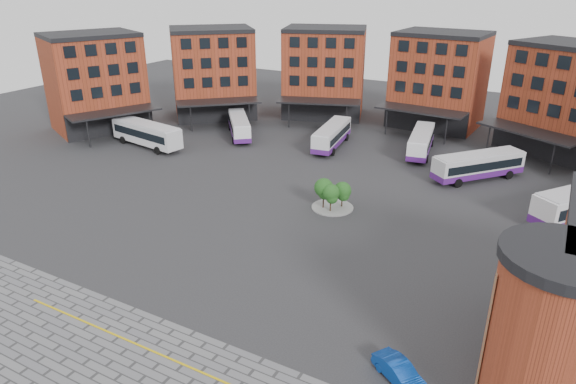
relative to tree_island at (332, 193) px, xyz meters
The scene contains 10 objects.
ground 12.00m from the tree_island, 100.00° to the right, with size 160.00×160.00×0.00m, color #28282B.
yellow_line 25.73m from the tree_island, 90.13° to the right, with size 26.00×0.15×0.02m, color gold.
main_building 27.96m from the tree_island, 104.41° to the left, with size 94.14×42.48×14.60m.
tree_island is the anchor object (origin of this frame).
bus_a 32.26m from the tree_island, 168.28° to the left, with size 12.36×4.64×3.42m.
bus_b 28.49m from the tree_island, 143.54° to the left, with size 8.71×9.92×3.03m.
bus_c 20.93m from the tree_island, 114.41° to the left, with size 4.04×11.40×3.14m.
bus_d 22.51m from the tree_island, 81.98° to the left, with size 4.26×11.27×3.10m.
bus_e 19.89m from the tree_island, 53.98° to the left, with size 9.51×10.48×3.25m.
blue_car 24.63m from the tree_island, 56.07° to the right, with size 1.37×3.92×1.29m, color #0B3A9B.
Camera 1 is at (21.51, -33.12, 22.89)m, focal length 32.00 mm.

